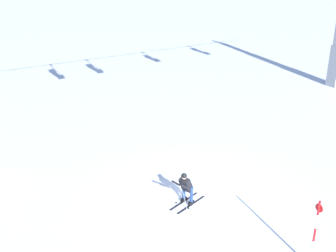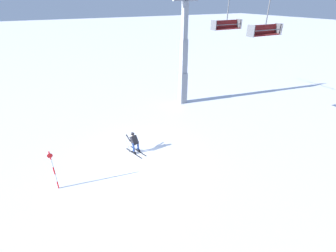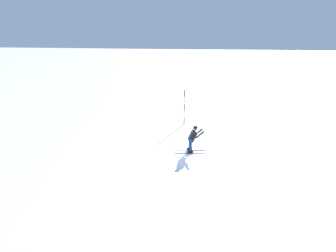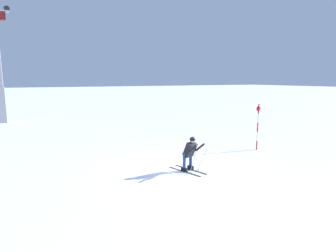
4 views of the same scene
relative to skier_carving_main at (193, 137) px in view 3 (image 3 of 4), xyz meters
name	(u,v)px [view 3 (image 3 of 4)]	position (x,y,z in m)	size (l,w,h in m)	color
ground_plane	(179,152)	(0.75, 0.11, -0.85)	(260.00, 260.00, 0.00)	white
skier_carving_main	(193,137)	(0.00, 0.00, 0.00)	(1.81, 1.02, 1.61)	black
trail_marker_pole	(184,106)	(1.43, -5.15, 0.48)	(0.07, 0.28, 2.48)	red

